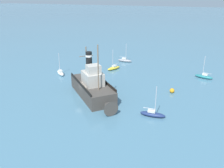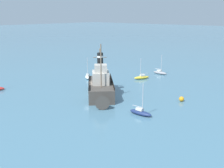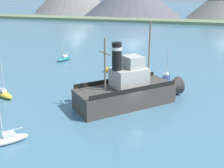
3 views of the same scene
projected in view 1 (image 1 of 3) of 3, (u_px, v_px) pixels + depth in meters
ground_plane at (84, 97)px, 42.10m from camera, size 600.00×600.00×0.00m
old_tugboat at (93, 87)px, 41.60m from camera, size 12.49×12.65×9.90m
sailboat_yellow at (114, 68)px, 57.07m from camera, size 3.90×2.66×4.90m
sailboat_teal at (204, 76)px, 51.26m from camera, size 2.07×3.96×4.90m
sailboat_white at (60, 73)px, 53.66m from camera, size 3.37×3.55×4.90m
sailboat_grey at (125, 60)px, 63.46m from camera, size 1.20×3.83×4.90m
sailboat_navy at (153, 114)px, 35.44m from camera, size 1.21×3.83×4.90m
mooring_buoy at (172, 91)px, 43.79m from camera, size 0.87×0.87×0.87m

